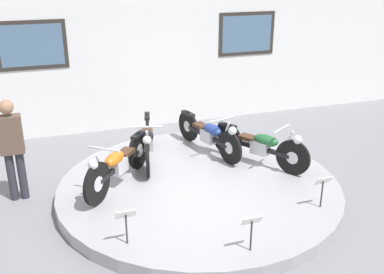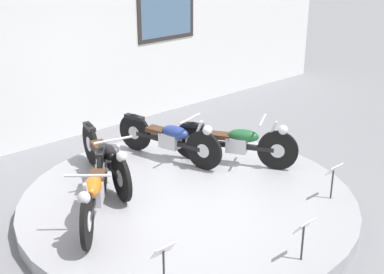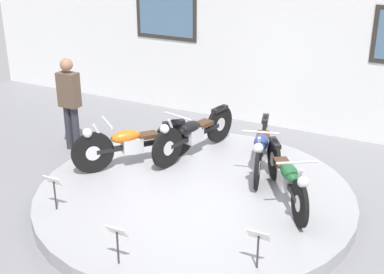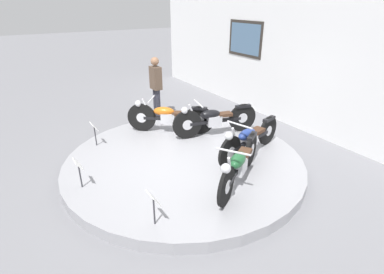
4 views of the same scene
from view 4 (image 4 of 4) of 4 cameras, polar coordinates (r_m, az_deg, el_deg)
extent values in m
plane|color=slate|center=(6.03, -1.49, -5.58)|extent=(60.00, 60.00, 0.00)
cylinder|color=#99999E|center=(5.98, -1.50, -4.74)|extent=(4.63, 4.63, 0.20)
cube|color=white|center=(7.75, 22.62, 13.89)|extent=(14.00, 0.20, 3.66)
cube|color=#2D2823|center=(9.26, 10.07, 17.94)|extent=(1.40, 0.02, 1.00)
cube|color=slate|center=(9.26, 10.05, 17.94)|extent=(1.24, 0.02, 0.84)
cylinder|color=black|center=(7.10, -9.56, 3.69)|extent=(0.47, 0.55, 0.67)
cylinder|color=silver|center=(7.10, -9.56, 3.69)|extent=(0.20, 0.22, 0.23)
cylinder|color=black|center=(6.84, 1.36, 3.21)|extent=(0.47, 0.55, 0.67)
cylinder|color=silver|center=(6.84, 1.36, 3.21)|extent=(0.20, 0.22, 0.23)
cube|color=black|center=(6.94, -4.20, 3.47)|extent=(0.84, 1.01, 0.07)
cube|color=silver|center=(6.94, -4.53, 3.64)|extent=(0.36, 0.37, 0.24)
ellipsoid|color=#D16619|center=(6.90, -5.39, 4.91)|extent=(0.47, 0.51, 0.20)
cube|color=#472D1E|center=(6.85, -2.43, 4.48)|extent=(0.36, 0.37, 0.07)
cube|color=black|center=(6.74, 1.38, 5.46)|extent=(0.31, 0.34, 0.06)
cylinder|color=silver|center=(6.99, -8.50, 5.18)|extent=(0.19, 0.22, 0.54)
cylinder|color=silver|center=(6.88, -7.77, 7.19)|extent=(0.44, 0.37, 0.03)
sphere|color=silver|center=(7.00, -10.23, 6.31)|extent=(0.15, 0.15, 0.15)
cylinder|color=black|center=(6.60, -0.91, 2.37)|extent=(0.20, 0.66, 0.66)
cylinder|color=silver|center=(6.60, -0.91, 2.37)|extent=(0.12, 0.24, 0.23)
cylinder|color=black|center=(7.09, 9.56, 3.65)|extent=(0.20, 0.66, 0.66)
cylinder|color=silver|center=(7.09, 9.56, 3.65)|extent=(0.12, 0.24, 0.23)
cube|color=black|center=(6.82, 4.52, 3.05)|extent=(0.35, 1.23, 0.07)
cube|color=silver|center=(6.79, 4.21, 3.17)|extent=(0.27, 0.36, 0.24)
ellipsoid|color=black|center=(6.70, 3.46, 4.34)|extent=(0.32, 0.52, 0.20)
cube|color=#472D1E|center=(6.85, 6.26, 4.34)|extent=(0.27, 0.36, 0.07)
cube|color=black|center=(7.00, 9.72, 5.80)|extent=(0.18, 0.37, 0.06)
cylinder|color=silver|center=(6.57, 0.32, 4.15)|extent=(0.10, 0.25, 0.54)
cylinder|color=silver|center=(6.52, 1.23, 6.39)|extent=(0.53, 0.15, 0.03)
sphere|color=silver|center=(6.46, -1.44, 5.10)|extent=(0.15, 0.15, 0.15)
cylinder|color=black|center=(5.49, 7.22, -2.87)|extent=(0.22, 0.61, 0.62)
cylinder|color=silver|center=(5.49, 7.22, -2.87)|extent=(0.12, 0.23, 0.22)
cylinder|color=black|center=(6.54, 14.24, 1.19)|extent=(0.22, 0.61, 0.62)
cylinder|color=silver|center=(6.54, 14.24, 1.19)|extent=(0.12, 0.23, 0.22)
cube|color=black|center=(6.00, 11.04, -0.67)|extent=(0.40, 1.22, 0.07)
cube|color=silver|center=(5.96, 10.84, -0.61)|extent=(0.28, 0.36, 0.24)
ellipsoid|color=navy|center=(5.82, 10.43, 0.51)|extent=(0.34, 0.52, 0.20)
cube|color=#472D1E|center=(6.12, 12.26, 1.17)|extent=(0.28, 0.36, 0.07)
cube|color=black|center=(6.45, 14.48, 3.34)|extent=(0.19, 0.37, 0.06)
cylinder|color=silver|center=(5.51, 8.24, -0.50)|extent=(0.11, 0.25, 0.54)
cylinder|color=silver|center=(5.49, 9.05, 2.31)|extent=(0.53, 0.17, 0.03)
sphere|color=silver|center=(5.30, 7.03, 0.17)|extent=(0.15, 0.15, 0.15)
cylinder|color=black|center=(4.52, 6.51, -9.33)|extent=(0.38, 0.56, 0.62)
cylinder|color=silver|center=(4.52, 6.51, -9.33)|extent=(0.17, 0.22, 0.22)
cylinder|color=black|center=(5.65, 11.13, -2.31)|extent=(0.38, 0.56, 0.62)
cylinder|color=silver|center=(5.65, 11.13, -2.31)|extent=(0.17, 0.22, 0.22)
cube|color=black|center=(5.07, 9.09, -5.43)|extent=(0.73, 1.08, 0.07)
cube|color=silver|center=(5.03, 8.97, -5.44)|extent=(0.34, 0.38, 0.24)
ellipsoid|color=#1E562D|center=(4.87, 8.74, -4.35)|extent=(0.44, 0.52, 0.20)
cube|color=#472D1E|center=(5.19, 9.92, -2.99)|extent=(0.34, 0.38, 0.07)
cube|color=black|center=(5.54, 11.35, 0.14)|extent=(0.28, 0.36, 0.06)
cylinder|color=silver|center=(4.54, 7.27, -6.28)|extent=(0.17, 0.23, 0.54)
cylinder|color=silver|center=(4.50, 7.89, -2.79)|extent=(0.47, 0.32, 0.03)
sphere|color=silver|center=(4.29, 6.45, -5.97)|extent=(0.15, 0.15, 0.15)
cylinder|color=#333338|center=(6.64, -17.91, 0.13)|extent=(0.02, 0.02, 0.42)
cube|color=white|center=(6.56, -18.16, 1.92)|extent=(0.26, 0.11, 0.15)
cylinder|color=#333338|center=(5.26, -20.50, -6.99)|extent=(0.02, 0.02, 0.42)
cube|color=white|center=(5.15, -20.86, -4.85)|extent=(0.26, 0.11, 0.15)
cylinder|color=#333338|center=(4.22, -7.22, -13.88)|extent=(0.02, 0.02, 0.42)
cube|color=white|center=(4.09, -7.39, -11.41)|extent=(0.26, 0.11, 0.15)
cylinder|color=#2D2D38|center=(8.57, -6.93, 6.58)|extent=(0.13, 0.13, 0.81)
cylinder|color=#2D2D38|center=(8.43, -6.46, 6.30)|extent=(0.13, 0.13, 0.81)
cube|color=brown|center=(8.31, -6.94, 11.11)|extent=(0.36, 0.22, 0.61)
sphere|color=#9E7051|center=(8.22, -7.10, 14.13)|extent=(0.22, 0.22, 0.22)
camera|label=1|loc=(7.68, -64.15, 16.19)|focal=42.00mm
camera|label=2|loc=(9.10, -51.13, 20.72)|focal=50.00mm
camera|label=3|loc=(3.94, -104.17, 8.16)|focal=50.00mm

